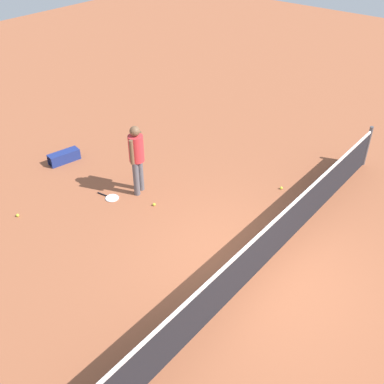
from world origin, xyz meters
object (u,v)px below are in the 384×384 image
object	(u,v)px
tennis_racket_near_player	(111,198)
tennis_ball_midcourt	(154,204)
tennis_ball_by_net	(18,215)
tennis_ball_near_player	(281,188)
player_near_side	(137,154)
equipment_bag	(63,157)

from	to	relation	value
tennis_racket_near_player	tennis_ball_midcourt	distance (m)	1.05
tennis_ball_midcourt	tennis_ball_by_net	bearing A→B (deg)	-42.93
tennis_racket_near_player	tennis_ball_near_player	distance (m)	4.00
tennis_racket_near_player	tennis_ball_midcourt	world-z (taller)	tennis_ball_midcourt
player_near_side	tennis_racket_near_player	distance (m)	1.21
player_near_side	tennis_ball_midcourt	distance (m)	1.19
tennis_ball_near_player	equipment_bag	distance (m)	5.60
tennis_ball_by_net	tennis_ball_midcourt	world-z (taller)	same
player_near_side	equipment_bag	xyz separation A→B (m)	(0.29, -2.48, -0.87)
tennis_ball_midcourt	tennis_ball_near_player	bearing A→B (deg)	141.84
tennis_racket_near_player	equipment_bag	xyz separation A→B (m)	(-0.32, -2.16, 0.13)
tennis_ball_midcourt	equipment_bag	world-z (taller)	equipment_bag
tennis_ball_near_player	equipment_bag	xyz separation A→B (m)	(2.49, -5.01, 0.11)
player_near_side	equipment_bag	size ratio (longest dim) A/B	2.02
equipment_bag	player_near_side	bearing A→B (deg)	96.60
player_near_side	tennis_ball_by_net	world-z (taller)	player_near_side
equipment_bag	tennis_ball_midcourt	bearing A→B (deg)	91.83
tennis_ball_near_player	tennis_ball_by_net	distance (m)	6.02
tennis_ball_near_player	equipment_bag	bearing A→B (deg)	-63.55
equipment_bag	tennis_racket_near_player	bearing A→B (deg)	81.70
player_near_side	tennis_ball_by_net	xyz separation A→B (m)	(2.37, -1.38, -0.98)
player_near_side	tennis_ball_midcourt	xyz separation A→B (m)	(0.19, 0.65, -0.98)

